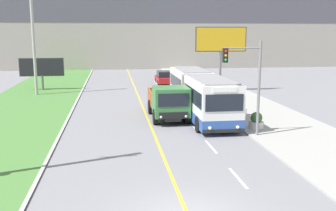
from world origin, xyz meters
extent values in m
cube|color=silver|center=(2.75, 3.20, 0.00)|extent=(0.12, 2.40, 0.01)
cube|color=silver|center=(2.75, 7.80, 0.00)|extent=(0.12, 2.40, 0.01)
cube|color=silver|center=(2.75, 12.40, 0.00)|extent=(0.12, 2.40, 0.01)
cube|color=silver|center=(2.75, 17.00, 0.00)|extent=(0.12, 2.40, 0.01)
cube|color=silver|center=(2.75, 21.60, 0.00)|extent=(0.12, 2.40, 0.01)
cube|color=silver|center=(2.75, 26.20, 0.00)|extent=(0.12, 2.40, 0.01)
cube|color=silver|center=(2.75, 30.80, 0.00)|extent=(0.12, 2.40, 0.01)
cube|color=silver|center=(2.75, 35.40, 0.00)|extent=(0.12, 2.40, 0.01)
cube|color=gray|center=(0.00, 56.56, 10.73)|extent=(80.00, 8.00, 21.47)
cube|color=white|center=(3.96, 12.60, 1.63)|extent=(2.56, 5.98, 2.71)
cube|color=#2D519E|center=(3.96, 12.60, 0.62)|extent=(2.58, 6.00, 0.70)
cube|color=black|center=(3.96, 12.60, 2.04)|extent=(2.59, 5.50, 0.95)
cube|color=gray|center=(3.96, 12.60, 3.03)|extent=(2.18, 5.38, 0.08)
cube|color=white|center=(3.96, 19.49, 1.63)|extent=(2.56, 5.98, 2.71)
cube|color=#2D519E|center=(3.96, 19.49, 0.62)|extent=(2.58, 6.00, 0.70)
cube|color=black|center=(3.96, 19.49, 2.04)|extent=(2.59, 5.50, 0.95)
cube|color=gray|center=(3.96, 19.49, 3.03)|extent=(2.18, 5.38, 0.08)
cube|color=#474747|center=(3.96, 16.05, 1.63)|extent=(2.36, 0.90, 2.50)
cube|color=black|center=(3.96, 9.59, 2.04)|extent=(2.26, 0.04, 1.00)
cube|color=black|center=(3.96, 9.58, 0.38)|extent=(2.51, 0.06, 0.20)
sphere|color=#F4EAB2|center=(3.13, 9.57, 0.57)|extent=(0.20, 0.20, 0.20)
sphere|color=#F4EAB2|center=(4.79, 9.57, 0.57)|extent=(0.20, 0.20, 0.20)
cube|color=white|center=(3.96, 9.59, 2.81)|extent=(1.41, 0.04, 0.28)
cylinder|color=black|center=(2.74, 10.93, 0.50)|extent=(0.28, 1.00, 1.00)
cylinder|color=black|center=(5.18, 10.93, 0.50)|extent=(0.28, 1.00, 1.00)
cylinder|color=black|center=(2.74, 14.52, 0.50)|extent=(0.28, 1.00, 1.00)
cylinder|color=black|center=(5.18, 14.52, 0.50)|extent=(0.28, 1.00, 1.00)
cylinder|color=black|center=(2.74, 20.08, 0.50)|extent=(0.28, 1.00, 1.00)
cylinder|color=black|center=(5.18, 20.08, 0.50)|extent=(0.28, 1.00, 1.00)
cube|color=black|center=(1.43, 15.44, 0.45)|extent=(1.05, 6.00, 0.20)
cube|color=#38753D|center=(1.43, 13.58, 1.49)|extent=(2.33, 2.28, 1.89)
cube|color=black|center=(1.43, 12.41, 1.78)|extent=(1.98, 0.04, 0.85)
cube|color=black|center=(1.43, 12.40, 0.77)|extent=(1.86, 0.06, 0.44)
sphere|color=silver|center=(0.62, 12.39, 0.70)|extent=(0.18, 0.18, 0.18)
sphere|color=silver|center=(2.24, 12.39, 0.70)|extent=(0.18, 0.18, 0.18)
cube|color=#994C19|center=(1.43, 16.70, 0.61)|extent=(2.21, 3.47, 0.12)
cube|color=#994C19|center=(0.39, 16.70, 1.15)|extent=(0.12, 3.47, 1.21)
cube|color=#994C19|center=(2.47, 16.70, 1.15)|extent=(0.12, 3.47, 1.21)
cube|color=#994C19|center=(1.43, 15.03, 1.15)|extent=(2.21, 0.12, 1.21)
cube|color=#994C19|center=(1.43, 18.38, 1.15)|extent=(2.21, 0.12, 1.21)
cube|color=#994C19|center=(1.43, 15.03, 1.87)|extent=(2.21, 0.12, 0.24)
cylinder|color=black|center=(0.36, 13.35, 0.52)|extent=(0.30, 1.04, 1.04)
cylinder|color=black|center=(2.50, 13.35, 0.52)|extent=(0.30, 1.04, 1.04)
cylinder|color=black|center=(0.36, 16.88, 0.52)|extent=(0.30, 1.04, 1.04)
cylinder|color=black|center=(2.50, 16.88, 0.52)|extent=(0.30, 1.04, 1.04)
cube|color=maroon|center=(3.68, 34.22, 0.49)|extent=(1.80, 4.30, 0.61)
cube|color=black|center=(3.68, 34.32, 1.12)|extent=(1.53, 2.36, 0.65)
cylinder|color=black|center=(2.87, 32.93, 0.31)|extent=(0.18, 0.62, 0.62)
cylinder|color=black|center=(4.49, 32.93, 0.31)|extent=(0.18, 0.62, 0.62)
cylinder|color=black|center=(2.87, 35.51, 0.31)|extent=(0.18, 0.62, 0.62)
cylinder|color=black|center=(4.49, 35.51, 0.31)|extent=(0.18, 0.62, 0.62)
cylinder|color=#9E9E99|center=(-9.78, 27.41, 5.78)|extent=(0.28, 0.28, 11.56)
cylinder|color=slate|center=(5.97, 9.55, 2.78)|extent=(0.16, 0.16, 5.56)
cylinder|color=slate|center=(4.87, 9.55, 5.16)|extent=(2.20, 0.10, 0.10)
cube|color=black|center=(3.91, 9.55, 4.76)|extent=(0.28, 0.24, 0.80)
sphere|color=red|center=(3.91, 9.42, 5.00)|extent=(0.14, 0.14, 0.14)
sphere|color=orange|center=(3.91, 9.42, 4.76)|extent=(0.14, 0.14, 0.14)
sphere|color=green|center=(3.91, 9.42, 4.52)|extent=(0.14, 0.14, 0.14)
cylinder|color=#59595B|center=(8.48, 26.84, 2.09)|extent=(0.24, 0.24, 4.18)
cube|color=#333333|center=(8.48, 26.84, 5.33)|extent=(5.20, 0.20, 2.45)
cube|color=gold|center=(8.48, 26.73, 5.33)|extent=(5.04, 0.02, 2.29)
cylinder|color=#59595B|center=(-9.71, 30.53, 0.78)|extent=(0.24, 0.24, 1.57)
cube|color=#333333|center=(-9.71, 30.53, 2.44)|extent=(4.52, 0.20, 1.90)
cube|color=black|center=(-9.71, 30.42, 2.44)|extent=(4.36, 0.02, 1.74)
cylinder|color=silver|center=(6.50, 11.11, 0.29)|extent=(0.92, 0.92, 0.42)
sphere|color=#3D6B33|center=(6.50, 11.11, 0.75)|extent=(0.74, 0.74, 0.74)
cylinder|color=silver|center=(6.73, 14.96, 0.31)|extent=(0.92, 0.92, 0.45)
sphere|color=#3D6B33|center=(6.73, 14.96, 0.78)|extent=(0.74, 0.74, 0.74)
cylinder|color=silver|center=(6.55, 18.80, 0.30)|extent=(1.01, 1.01, 0.44)
sphere|color=#3D6B33|center=(6.55, 18.80, 0.80)|extent=(0.81, 0.81, 0.81)
camera|label=1|loc=(-2.37, -11.94, 6.06)|focal=42.00mm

